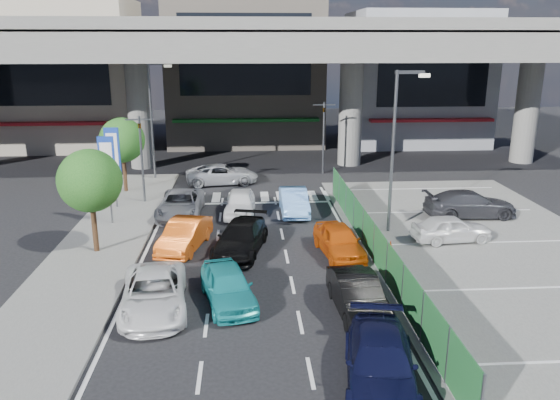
{
  "coord_description": "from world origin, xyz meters",
  "views": [
    {
      "loc": [
        -0.19,
        -19.72,
        9.21
      ],
      "look_at": [
        1.53,
        6.4,
        1.67
      ],
      "focal_mm": 35.0,
      "sensor_mm": 36.0,
      "label": 1
    }
  ],
  "objects": [
    {
      "name": "fence_run",
      "position": [
        5.3,
        1.0,
        0.9
      ],
      "size": [
        0.16,
        22.0,
        1.8
      ],
      "primitive_type": null,
      "color": "#205F2E",
      "rests_on": "ground"
    },
    {
      "name": "ground",
      "position": [
        0.0,
        0.0,
        0.0
      ],
      "size": [
        120.0,
        120.0,
        0.0
      ],
      "primitive_type": "plane",
      "color": "black",
      "rests_on": "ground"
    },
    {
      "name": "building_center",
      "position": [
        0.0,
        32.97,
        7.49
      ],
      "size": [
        14.0,
        10.9,
        15.0
      ],
      "color": "gray",
      "rests_on": "ground"
    },
    {
      "name": "signboard_near",
      "position": [
        -7.2,
        7.99,
        3.06
      ],
      "size": [
        0.8,
        0.14,
        4.7
      ],
      "color": "#595B60",
      "rests_on": "ground"
    },
    {
      "name": "building_east",
      "position": [
        16.0,
        31.97,
        5.99
      ],
      "size": [
        12.0,
        10.9,
        12.0
      ],
      "color": "gray",
      "rests_on": "ground"
    },
    {
      "name": "tree_far",
      "position": [
        -7.8,
        14.5,
        3.39
      ],
      "size": [
        2.8,
        2.8,
        4.8
      ],
      "color": "#382314",
      "rests_on": "ground"
    },
    {
      "name": "taxi_orange_left",
      "position": [
        -3.03,
        4.26,
        0.69
      ],
      "size": [
        2.41,
        4.42,
        1.38
      ],
      "primitive_type": "imported",
      "rotation": [
        0.0,
        0.0,
        -0.24
      ],
      "color": "#DE5815",
      "rests_on": "ground"
    },
    {
      "name": "parked_sedan_white",
      "position": [
        9.6,
        4.31,
        0.7
      ],
      "size": [
        3.88,
        1.84,
        1.28
      ],
      "primitive_type": "imported",
      "rotation": [
        0.0,
        0.0,
        1.66
      ],
      "color": "silver",
      "rests_on": "parking_lot"
    },
    {
      "name": "street_lamp_right",
      "position": [
        7.17,
        6.0,
        4.77
      ],
      "size": [
        1.65,
        0.22,
        8.0
      ],
      "color": "#595B60",
      "rests_on": "ground"
    },
    {
      "name": "tree_near",
      "position": [
        -7.0,
        4.0,
        3.39
      ],
      "size": [
        2.8,
        2.8,
        4.8
      ],
      "color": "#382314",
      "rests_on": "ground"
    },
    {
      "name": "taxi_teal_mid",
      "position": [
        -0.89,
        -1.39,
        0.69
      ],
      "size": [
        2.49,
        4.31,
        1.38
      ],
      "primitive_type": "imported",
      "rotation": [
        0.0,
        0.0,
        0.22
      ],
      "color": "teal",
      "rests_on": "ground"
    },
    {
      "name": "wagon_silver_front_left",
      "position": [
        -3.77,
        9.28,
        0.69
      ],
      "size": [
        2.4,
        5.01,
        1.38
      ],
      "primitive_type": "imported",
      "rotation": [
        0.0,
        0.0,
        -0.02
      ],
      "color": "#9FA0A7",
      "rests_on": "ground"
    },
    {
      "name": "hatch_black_mid_right",
      "position": [
        3.67,
        -2.49,
        0.69
      ],
      "size": [
        1.68,
        4.23,
        1.37
      ],
      "primitive_type": "imported",
      "rotation": [
        0.0,
        0.0,
        0.06
      ],
      "color": "black",
      "rests_on": "ground"
    },
    {
      "name": "traffic_light_left",
      "position": [
        -6.2,
        12.0,
        3.94
      ],
      "size": [
        1.6,
        1.24,
        5.2
      ],
      "color": "#595B60",
      "rests_on": "ground"
    },
    {
      "name": "traffic_light_right",
      "position": [
        5.5,
        19.0,
        3.94
      ],
      "size": [
        1.6,
        1.24,
        5.2
      ],
      "color": "#595B60",
      "rests_on": "ground"
    },
    {
      "name": "expressway",
      "position": [
        0.0,
        22.0,
        8.76
      ],
      "size": [
        64.0,
        14.0,
        10.75
      ],
      "color": "#63635E",
      "rests_on": "ground"
    },
    {
      "name": "crossing_wagon_silver",
      "position": [
        -1.75,
        16.39,
        0.67
      ],
      "size": [
        5.11,
        2.89,
        1.35
      ],
      "primitive_type": "imported",
      "rotation": [
        0.0,
        0.0,
        1.71
      ],
      "color": "#B5B6BD",
      "rests_on": "ground"
    },
    {
      "name": "minivan_navy_back",
      "position": [
        3.45,
        -6.67,
        0.69
      ],
      "size": [
        2.74,
        5.02,
        1.38
      ],
      "primitive_type": "imported",
      "rotation": [
        0.0,
        0.0,
        -0.18
      ],
      "color": "black",
      "rests_on": "ground"
    },
    {
      "name": "parked_sedan_dgrey",
      "position": [
        12.01,
        7.99,
        0.78
      ],
      "size": [
        4.96,
        2.03,
        1.44
      ],
      "primitive_type": "imported",
      "rotation": [
        0.0,
        0.0,
        1.58
      ],
      "color": "#313137",
      "rests_on": "parking_lot"
    },
    {
      "name": "taxi_orange_right",
      "position": [
        3.97,
        3.05,
        0.69
      ],
      "size": [
        2.16,
        4.23,
        1.38
      ],
      "primitive_type": "imported",
      "rotation": [
        0.0,
        0.0,
        0.13
      ],
      "color": "#D1520C",
      "rests_on": "ground"
    },
    {
      "name": "sedan_white_mid_left",
      "position": [
        -3.5,
        -1.79,
        0.68
      ],
      "size": [
        2.76,
        5.08,
        1.35
      ],
      "primitive_type": "imported",
      "rotation": [
        0.0,
        0.0,
        0.11
      ],
      "color": "white",
      "rests_on": "ground"
    },
    {
      "name": "kei_truck_front_right",
      "position": [
        2.51,
        9.45,
        0.69
      ],
      "size": [
        1.48,
        4.19,
        1.38
      ],
      "primitive_type": "imported",
      "rotation": [
        0.0,
        0.0,
        0.0
      ],
      "color": "#6FACF8",
      "rests_on": "ground"
    },
    {
      "name": "street_lamp_left",
      "position": [
        -6.33,
        18.0,
        4.77
      ],
      "size": [
        1.65,
        0.22,
        8.0
      ],
      "color": "#595B60",
      "rests_on": "ground"
    },
    {
      "name": "sidewalk_left",
      "position": [
        -7.0,
        4.0,
        0.06
      ],
      "size": [
        4.0,
        30.0,
        0.12
      ],
      "primitive_type": "cube",
      "color": "#5E5E5B",
      "rests_on": "ground"
    },
    {
      "name": "traffic_cone",
      "position": [
        6.21,
        2.65,
        0.43
      ],
      "size": [
        0.48,
        0.48,
        0.74
      ],
      "primitive_type": "cone",
      "rotation": [
        0.0,
        0.0,
        0.32
      ],
      "color": "red",
      "rests_on": "parking_lot"
    },
    {
      "name": "sedan_black_mid",
      "position": [
        -0.44,
        3.69,
        0.69
      ],
      "size": [
        2.94,
        5.04,
        1.37
      ],
      "primitive_type": "imported",
      "rotation": [
        0.0,
        0.0,
        -0.23
      ],
      "color": "black",
      "rests_on": "ground"
    },
    {
      "name": "parking_lot",
      "position": [
        11.0,
        2.0,
        0.03
      ],
      "size": [
        12.0,
        28.0,
        0.06
      ],
      "primitive_type": "cube",
      "color": "#5E5E5B",
      "rests_on": "ground"
    },
    {
      "name": "signboard_far",
      "position": [
        -7.6,
        10.99,
        3.06
      ],
      "size": [
        0.8,
        0.14,
        4.7
      ],
      "color": "#595B60",
      "rests_on": "ground"
    },
    {
      "name": "building_west",
      "position": [
        -16.0,
        31.97,
        6.49
      ],
      "size": [
        12.0,
        10.9,
        13.0
      ],
      "color": "#A79C87",
      "rests_on": "ground"
    },
    {
      "name": "sedan_white_front_mid",
      "position": [
        -0.51,
        9.38,
        0.69
      ],
      "size": [
        1.84,
        4.13,
        1.38
      ],
      "primitive_type": "imported",
      "rotation": [
        0.0,
        0.0,
        -0.05
      ],
      "color": "white",
      "rests_on": "ground"
    }
  ]
}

